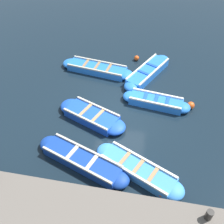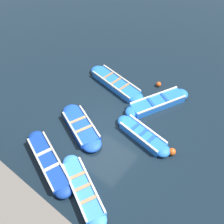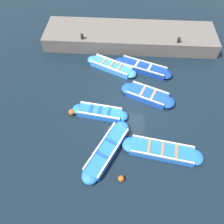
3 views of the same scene
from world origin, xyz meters
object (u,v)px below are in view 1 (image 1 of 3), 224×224
object	(u,v)px
boat_broadside	(97,69)
buoy_yellow_far	(191,105)
boat_stern_in	(148,72)
boat_drifting	(138,170)
boat_centre	(82,160)
boat_outer_left	(156,102)
buoy_orange_near	(137,58)
boat_bow_out	(92,116)
buoy_white_drifting	(162,194)
bollard_north	(209,215)

from	to	relation	value
boat_broadside	buoy_yellow_far	size ratio (longest dim) A/B	11.87
boat_stern_in	boat_drifting	bearing A→B (deg)	-178.38
boat_stern_in	boat_centre	xyz separation A→B (m)	(-6.04, 1.88, -0.01)
boat_outer_left	buoy_orange_near	xyz separation A→B (m)	(3.61, 1.31, -0.05)
boat_bow_out	buoy_white_drifting	size ratio (longest dim) A/B	12.73
buoy_orange_near	bollard_north	bearing A→B (deg)	-161.86
boat_stern_in	boat_outer_left	world-z (taller)	boat_stern_in
boat_outer_left	boat_drifting	world-z (taller)	boat_outer_left
buoy_yellow_far	boat_stern_in	bearing A→B (deg)	44.00
boat_outer_left	buoy_white_drifting	distance (m)	4.58
bollard_north	buoy_orange_near	size ratio (longest dim) A/B	1.24
boat_bow_out	buoy_white_drifting	world-z (taller)	boat_bow_out
boat_bow_out	buoy_yellow_far	size ratio (longest dim) A/B	9.92
boat_centre	bollard_north	world-z (taller)	bollard_north
buoy_white_drifting	boat_outer_left	bearing A→B (deg)	6.30
boat_stern_in	buoy_orange_near	bearing A→B (deg)	28.94
boat_broadside	boat_bow_out	world-z (taller)	boat_bow_out
buoy_orange_near	buoy_white_drifting	distance (m)	8.36
boat_broadside	boat_centre	xyz separation A→B (m)	(-5.90, -0.80, 0.02)
boat_centre	boat_drifting	bearing A→B (deg)	-90.39
boat_centre	buoy_white_drifting	distance (m)	3.05
bollard_north	buoy_white_drifting	size ratio (longest dim) A/B	1.32
boat_broadside	buoy_white_drifting	xyz separation A→B (m)	(-6.67, -3.75, -0.04)
boat_drifting	boat_bow_out	world-z (taller)	boat_bow_out
boat_centre	buoy_orange_near	xyz separation A→B (m)	(7.39, -1.14, -0.05)
boat_stern_in	boat_outer_left	size ratio (longest dim) A/B	1.17
boat_centre	buoy_yellow_far	size ratio (longest dim) A/B	11.41
boat_centre	bollard_north	xyz separation A→B (m)	(-1.77, -4.14, 0.96)
boat_stern_in	bollard_north	size ratio (longest dim) A/B	10.69
boat_bow_out	buoy_yellow_far	world-z (taller)	boat_bow_out
buoy_yellow_far	buoy_white_drifting	bearing A→B (deg)	167.03
boat_drifting	buoy_orange_near	size ratio (longest dim) A/B	12.58
bollard_north	buoy_orange_near	bearing A→B (deg)	18.14
boat_centre	buoy_yellow_far	world-z (taller)	boat_centre
boat_bow_out	boat_centre	bearing A→B (deg)	-174.73
buoy_orange_near	buoy_yellow_far	size ratio (longest dim) A/B	0.83
buoy_yellow_far	boat_bow_out	bearing A→B (deg)	109.53
boat_bow_out	bollard_north	xyz separation A→B (m)	(-4.11, -4.36, 0.96)
buoy_orange_near	boat_broadside	bearing A→B (deg)	127.48
boat_drifting	boat_bow_out	distance (m)	3.27
boat_bow_out	bollard_north	distance (m)	6.06
boat_outer_left	boat_centre	distance (m)	4.51
buoy_orange_near	boat_stern_in	bearing A→B (deg)	-151.06
boat_broadside	boat_bow_out	bearing A→B (deg)	-170.67
boat_broadside	boat_bow_out	distance (m)	3.61
boat_stern_in	boat_outer_left	distance (m)	2.33
bollard_north	buoy_orange_near	distance (m)	9.69
boat_broadside	bollard_north	bearing A→B (deg)	-147.21
boat_bow_out	boat_centre	distance (m)	2.35
boat_drifting	boat_centre	size ratio (longest dim) A/B	0.91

